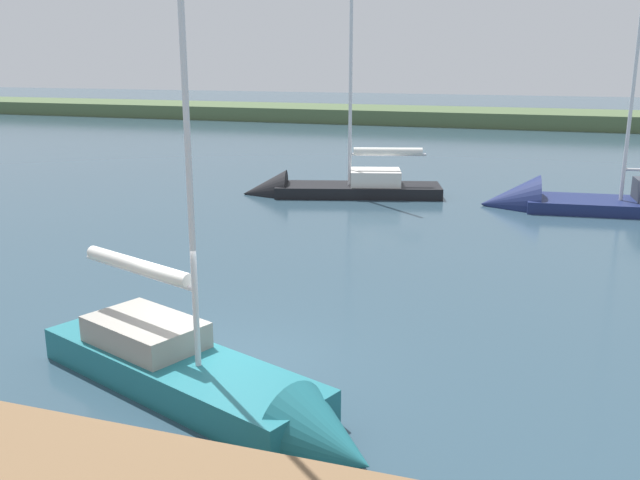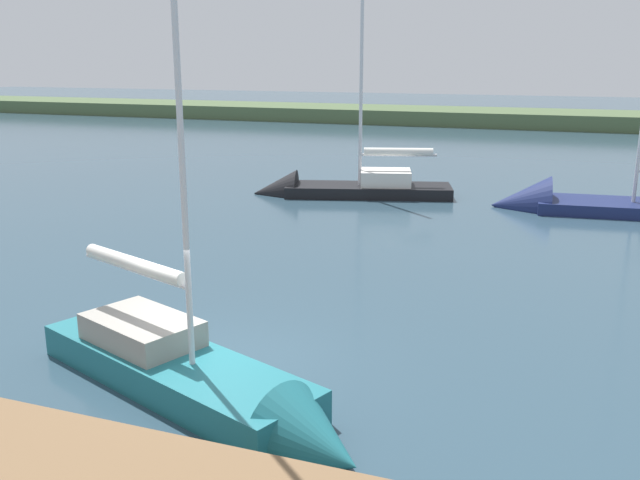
% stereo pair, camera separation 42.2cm
% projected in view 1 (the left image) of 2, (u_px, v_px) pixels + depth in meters
% --- Properties ---
extents(ground_plane, '(200.00, 200.00, 0.00)m').
position_uv_depth(ground_plane, '(223.00, 368.00, 12.42)').
color(ground_plane, '#2D4756').
extents(far_shoreline, '(180.00, 8.00, 2.40)m').
position_uv_depth(far_shoreline, '(487.00, 124.00, 58.25)').
color(far_shoreline, '#4C603D').
rests_on(far_shoreline, ground_plane).
extents(sailboat_near_dock, '(8.22, 4.08, 9.76)m').
position_uv_depth(sailboat_near_dock, '(328.00, 191.00, 28.03)').
color(sailboat_near_dock, black).
rests_on(sailboat_near_dock, ground_plane).
extents(sailboat_inner_slip, '(6.90, 3.87, 8.58)m').
position_uv_depth(sailboat_inner_slip, '(209.00, 389.00, 11.17)').
color(sailboat_inner_slip, '#1E6B75').
rests_on(sailboat_inner_slip, ground_plane).
extents(sailboat_far_left, '(10.39, 3.34, 12.52)m').
position_uv_depth(sailboat_far_left, '(603.00, 205.00, 25.12)').
color(sailboat_far_left, navy).
rests_on(sailboat_far_left, ground_plane).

